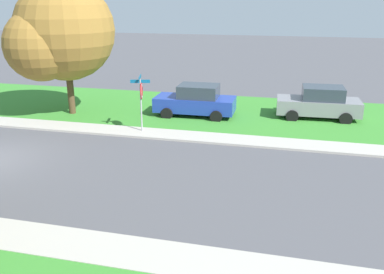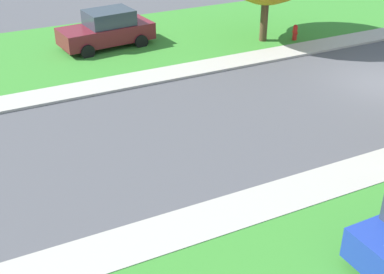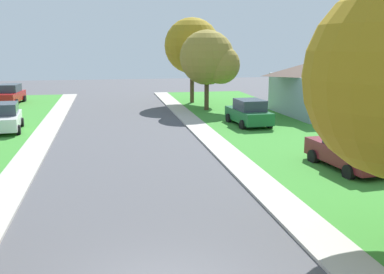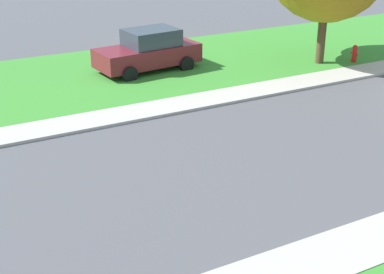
# 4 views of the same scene
# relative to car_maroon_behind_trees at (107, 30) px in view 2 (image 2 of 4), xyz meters

# --- Properties ---
(sidewalk_east) EXTENTS (1.40, 56.00, 0.10)m
(sidewalk_east) POSITION_rel_car_maroon_behind_trees_xyz_m (-4.40, 3.49, -0.82)
(sidewalk_east) COLOR #ADA89E
(sidewalk_east) RESTS_ON ground
(lawn_east) EXTENTS (8.00, 56.00, 0.08)m
(lawn_east) POSITION_rel_car_maroon_behind_trees_xyz_m (0.30, 3.49, -0.83)
(lawn_east) COLOR #38842D
(lawn_east) RESTS_ON ground
(sidewalk_west) EXTENTS (1.40, 56.00, 0.10)m
(sidewalk_west) POSITION_rel_car_maroon_behind_trees_xyz_m (-13.80, 3.49, -0.82)
(sidewalk_west) COLOR #ADA89E
(sidewalk_west) RESTS_ON ground
(car_maroon_behind_trees) EXTENTS (2.36, 4.46, 1.76)m
(car_maroon_behind_trees) POSITION_rel_car_maroon_behind_trees_xyz_m (0.00, 0.00, 0.00)
(car_maroon_behind_trees) COLOR maroon
(car_maroon_behind_trees) RESTS_ON ground
(fire_hydrant) EXTENTS (0.38, 0.22, 0.83)m
(fire_hydrant) POSITION_rel_car_maroon_behind_trees_xyz_m (-3.19, -8.40, -0.44)
(fire_hydrant) COLOR red
(fire_hydrant) RESTS_ON ground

